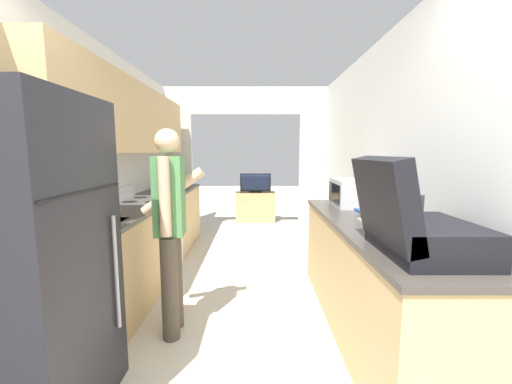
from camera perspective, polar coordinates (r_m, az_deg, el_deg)
name	(u,v)px	position (r m, az deg, el deg)	size (l,w,h in m)	color
wall_left	(96,145)	(3.35, -27.07, 7.60)	(0.38, 6.89, 2.50)	silver
wall_right	(405,173)	(2.84, 25.45, 3.17)	(0.06, 6.89, 2.50)	silver
wall_far_with_doorway	(245,149)	(5.44, -2.10, 7.76)	(3.15, 0.06, 2.50)	silver
counter_left	(148,236)	(3.92, -19.02, -7.50)	(0.62, 3.32, 0.88)	tan
counter_right	(369,277)	(2.70, 19.91, -14.38)	(0.62, 2.31, 0.88)	tan
refrigerator	(19,265)	(2.03, -37.17, -10.53)	(0.74, 0.74, 1.71)	black
range_oven	(147,237)	(3.85, -19.28, -7.72)	(0.66, 0.73, 1.02)	white
person	(169,228)	(2.49, -15.53, -6.25)	(0.51, 0.39, 1.59)	#4C4238
suitcase	(410,225)	(1.84, 26.22, -5.33)	(0.55, 0.60, 0.52)	black
microwave	(353,193)	(3.27, 17.22, -0.11)	(0.40, 0.48, 0.27)	#B7B7BC
book_stack	(376,216)	(2.60, 20.91, -4.10)	(0.28, 0.32, 0.09)	white
tv_cabinet	(254,207)	(6.43, -0.30, -2.67)	(0.79, 0.42, 0.60)	tan
television	(254,183)	(6.32, -0.31, 1.63)	(0.61, 0.16, 0.38)	black
knife	(162,192)	(4.32, -16.67, -0.02)	(0.11, 0.30, 0.02)	#B7B7BC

